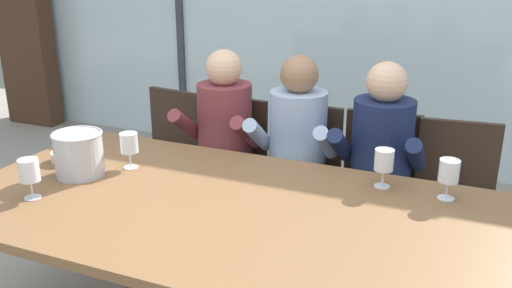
{
  "coord_description": "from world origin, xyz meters",
  "views": [
    {
      "loc": [
        0.93,
        -1.83,
        1.71
      ],
      "look_at": [
        0.0,
        0.35,
        0.88
      ],
      "focal_mm": 38.72,
      "sensor_mm": 36.0,
      "label": 1
    }
  ],
  "objects_px": {
    "chair_near_window_right": "(454,193)",
    "ice_bucket_primary": "(79,153)",
    "wine_glass_by_right_taster": "(449,173)",
    "dining_table": "(223,218)",
    "person_navy_polo": "(378,162)",
    "person_pale_blue_shirt": "(293,150)",
    "chair_near_curtain": "(168,149)",
    "person_maroon_top": "(220,139)",
    "chair_center": "(301,169)",
    "wine_glass_near_bucket": "(29,172)",
    "wine_glass_by_left_taster": "(129,144)",
    "chair_right_of_center": "(377,180)",
    "tasting_bowl": "(67,156)",
    "chair_left_of_center": "(228,159)",
    "wine_glass_center_pour": "(384,162)"
  },
  "relations": [
    {
      "from": "chair_near_window_right",
      "to": "ice_bucket_primary",
      "type": "bearing_deg",
      "value": -153.67
    },
    {
      "from": "chair_near_window_right",
      "to": "wine_glass_by_right_taster",
      "type": "xyz_separation_m",
      "value": [
        -0.01,
        -0.6,
        0.34
      ]
    },
    {
      "from": "dining_table",
      "to": "person_navy_polo",
      "type": "xyz_separation_m",
      "value": [
        0.47,
        0.87,
        0.01
      ]
    },
    {
      "from": "person_pale_blue_shirt",
      "to": "person_navy_polo",
      "type": "xyz_separation_m",
      "value": [
        0.47,
        -0.0,
        0.0
      ]
    },
    {
      "from": "chair_near_curtain",
      "to": "person_maroon_top",
      "type": "height_order",
      "value": "person_maroon_top"
    },
    {
      "from": "chair_near_curtain",
      "to": "chair_center",
      "type": "xyz_separation_m",
      "value": [
        0.9,
        0.0,
        0.0
      ]
    },
    {
      "from": "chair_center",
      "to": "chair_near_window_right",
      "type": "height_order",
      "value": "same"
    },
    {
      "from": "ice_bucket_primary",
      "to": "person_navy_polo",
      "type": "bearing_deg",
      "value": 34.65
    },
    {
      "from": "person_navy_polo",
      "to": "wine_glass_near_bucket",
      "type": "distance_m",
      "value": 1.68
    },
    {
      "from": "wine_glass_by_left_taster",
      "to": "chair_center",
      "type": "bearing_deg",
      "value": 54.78
    },
    {
      "from": "chair_near_window_right",
      "to": "person_maroon_top",
      "type": "relative_size",
      "value": 0.73
    },
    {
      "from": "chair_right_of_center",
      "to": "tasting_bowl",
      "type": "relative_size",
      "value": 5.78
    },
    {
      "from": "chair_near_curtain",
      "to": "tasting_bowl",
      "type": "height_order",
      "value": "chair_near_curtain"
    },
    {
      "from": "dining_table",
      "to": "chair_near_curtain",
      "type": "xyz_separation_m",
      "value": [
        -0.9,
        1.02,
        -0.16
      ]
    },
    {
      "from": "chair_near_window_right",
      "to": "chair_right_of_center",
      "type": "bearing_deg",
      "value": 172.88
    },
    {
      "from": "chair_left_of_center",
      "to": "wine_glass_center_pour",
      "type": "distance_m",
      "value": 1.23
    },
    {
      "from": "dining_table",
      "to": "chair_near_window_right",
      "type": "bearing_deg",
      "value": 50.23
    },
    {
      "from": "wine_glass_near_bucket",
      "to": "wine_glass_center_pour",
      "type": "relative_size",
      "value": 1.0
    },
    {
      "from": "tasting_bowl",
      "to": "wine_glass_by_left_taster",
      "type": "xyz_separation_m",
      "value": [
        0.34,
        0.05,
        0.1
      ]
    },
    {
      "from": "person_maroon_top",
      "to": "wine_glass_near_bucket",
      "type": "xyz_separation_m",
      "value": [
        -0.31,
        -1.13,
        0.17
      ]
    },
    {
      "from": "wine_glass_by_right_taster",
      "to": "chair_near_curtain",
      "type": "bearing_deg",
      "value": 161.03
    },
    {
      "from": "wine_glass_by_left_taster",
      "to": "wine_glass_center_pour",
      "type": "height_order",
      "value": "same"
    },
    {
      "from": "person_maroon_top",
      "to": "ice_bucket_primary",
      "type": "bearing_deg",
      "value": -110.77
    },
    {
      "from": "chair_left_of_center",
      "to": "chair_near_window_right",
      "type": "bearing_deg",
      "value": 5.08
    },
    {
      "from": "chair_center",
      "to": "chair_right_of_center",
      "type": "xyz_separation_m",
      "value": [
        0.44,
        0.01,
        0.0
      ]
    },
    {
      "from": "chair_right_of_center",
      "to": "wine_glass_center_pour",
      "type": "height_order",
      "value": "wine_glass_center_pour"
    },
    {
      "from": "tasting_bowl",
      "to": "wine_glass_by_right_taster",
      "type": "height_order",
      "value": "wine_glass_by_right_taster"
    },
    {
      "from": "chair_left_of_center",
      "to": "dining_table",
      "type": "bearing_deg",
      "value": -60.79
    },
    {
      "from": "wine_glass_near_bucket",
      "to": "wine_glass_by_right_taster",
      "type": "distance_m",
      "value": 1.74
    },
    {
      "from": "person_navy_polo",
      "to": "chair_center",
      "type": "bearing_deg",
      "value": 161.67
    },
    {
      "from": "chair_right_of_center",
      "to": "wine_glass_by_right_taster",
      "type": "xyz_separation_m",
      "value": [
        0.39,
        -0.62,
        0.34
      ]
    },
    {
      "from": "chair_right_of_center",
      "to": "person_maroon_top",
      "type": "distance_m",
      "value": 0.93
    },
    {
      "from": "wine_glass_center_pour",
      "to": "person_maroon_top",
      "type": "bearing_deg",
      "value": 157.21
    },
    {
      "from": "chair_center",
      "to": "wine_glass_center_pour",
      "type": "relative_size",
      "value": 5.01
    },
    {
      "from": "chair_left_of_center",
      "to": "tasting_bowl",
      "type": "relative_size",
      "value": 5.78
    },
    {
      "from": "person_navy_polo",
      "to": "person_maroon_top",
      "type": "bearing_deg",
      "value": 179.8
    },
    {
      "from": "dining_table",
      "to": "chair_right_of_center",
      "type": "distance_m",
      "value": 1.14
    },
    {
      "from": "wine_glass_near_bucket",
      "to": "chair_near_window_right",
      "type": "bearing_deg",
      "value": 38.44
    },
    {
      "from": "wine_glass_by_left_taster",
      "to": "wine_glass_near_bucket",
      "type": "distance_m",
      "value": 0.48
    },
    {
      "from": "chair_near_curtain",
      "to": "ice_bucket_primary",
      "type": "height_order",
      "value": "ice_bucket_primary"
    },
    {
      "from": "person_pale_blue_shirt",
      "to": "wine_glass_by_left_taster",
      "type": "relative_size",
      "value": 6.84
    },
    {
      "from": "chair_near_window_right",
      "to": "person_pale_blue_shirt",
      "type": "height_order",
      "value": "person_pale_blue_shirt"
    },
    {
      "from": "chair_left_of_center",
      "to": "person_navy_polo",
      "type": "relative_size",
      "value": 0.73
    },
    {
      "from": "person_pale_blue_shirt",
      "to": "ice_bucket_primary",
      "type": "distance_m",
      "value": 1.14
    },
    {
      "from": "chair_right_of_center",
      "to": "tasting_bowl",
      "type": "height_order",
      "value": "chair_right_of_center"
    },
    {
      "from": "chair_near_window_right",
      "to": "wine_glass_by_right_taster",
      "type": "bearing_deg",
      "value": -96.92
    },
    {
      "from": "person_navy_polo",
      "to": "wine_glass_center_pour",
      "type": "xyz_separation_m",
      "value": [
        0.1,
        -0.43,
        0.17
      ]
    },
    {
      "from": "chair_near_curtain",
      "to": "person_maroon_top",
      "type": "distance_m",
      "value": 0.5
    },
    {
      "from": "chair_center",
      "to": "person_navy_polo",
      "type": "xyz_separation_m",
      "value": [
        0.47,
        -0.15,
        0.17
      ]
    },
    {
      "from": "person_navy_polo",
      "to": "ice_bucket_primary",
      "type": "bearing_deg",
      "value": -145.55
    }
  ]
}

